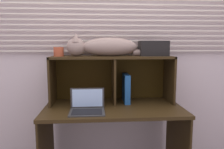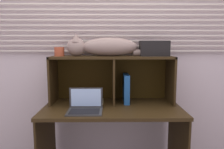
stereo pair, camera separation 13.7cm
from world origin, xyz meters
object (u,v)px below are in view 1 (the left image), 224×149
laptop (87,107)px  cat (103,47)px  book_stack (93,101)px  storage_box (153,48)px  binder_upright (126,88)px  small_basket (59,52)px

laptop → cat: bearing=62.4°
book_stack → storage_box: bearing=-0.1°
binder_upright → book_stack: bearing=179.8°
laptop → storage_box: 0.87m
book_stack → small_basket: small_basket is taller
binder_upright → storage_box: 0.48m
binder_upright → book_stack: 0.36m
storage_box → small_basket: bearing=180.0°
storage_box → laptop: bearing=-155.8°
cat → storage_box: (0.50, 0.00, -0.02)m
cat → small_basket: (-0.43, 0.00, -0.05)m
small_basket → laptop: bearing=-46.4°
cat → book_stack: size_ratio=4.37×
laptop → book_stack: laptop is taller
cat → small_basket: 0.43m
small_basket → cat: bearing=-0.0°
storage_box → binder_upright: bearing=180.0°
book_stack → storage_box: size_ratio=0.77×
book_stack → small_basket: 0.59m
cat → binder_upright: size_ratio=3.27×
cat → laptop: size_ratio=3.09×
cat → small_basket: cat is taller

